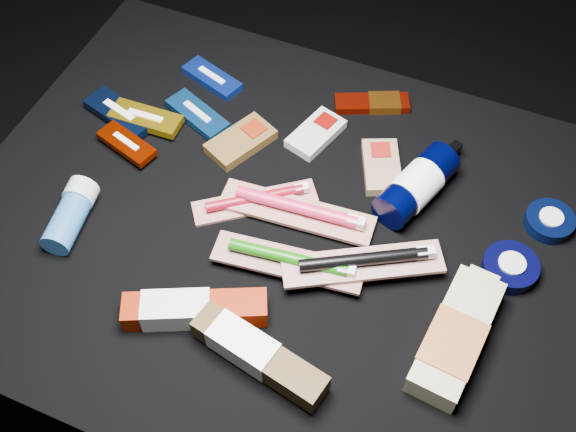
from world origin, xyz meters
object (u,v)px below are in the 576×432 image
at_px(toothpaste_carton_red, 189,310).
at_px(lotion_bottle, 417,185).
at_px(bodywash_bottle, 455,338).
at_px(deodorant_stick, 71,214).

bearing_deg(toothpaste_carton_red, lotion_bottle, 29.75).
relative_size(bodywash_bottle, toothpaste_carton_red, 1.06).
xyz_separation_m(lotion_bottle, bodywash_bottle, (0.12, -0.22, -0.01)).
height_order(lotion_bottle, deodorant_stick, lotion_bottle).
bearing_deg(bodywash_bottle, deodorant_stick, -171.45).
distance_m(lotion_bottle, toothpaste_carton_red, 0.40).
bearing_deg(lotion_bottle, deodorant_stick, -133.00).
height_order(lotion_bottle, toothpaste_carton_red, lotion_bottle).
distance_m(bodywash_bottle, toothpaste_carton_red, 0.37).
bearing_deg(toothpaste_carton_red, deodorant_stick, 137.80).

